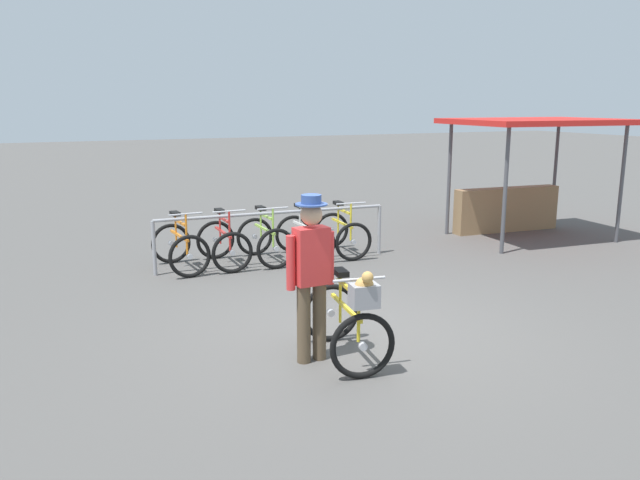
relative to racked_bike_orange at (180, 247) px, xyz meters
The scene contains 10 objects.
ground_plane 3.85m from the racked_bike_orange, 70.34° to the right, with size 80.00×80.00×0.00m, color #514F4C.
bike_rack_rail 1.55m from the racked_bike_orange, ahead, with size 3.91×0.22×0.88m.
racked_bike_orange is the anchor object (origin of this frame).
racked_bike_red 0.70m from the racked_bike_orange, ahead, with size 0.67×1.11×0.97m.
racked_bike_lime 1.40m from the racked_bike_orange, ahead, with size 0.67×1.09×0.97m.
racked_bike_white 2.10m from the racked_bike_orange, ahead, with size 0.68×1.12×0.98m.
racked_bike_yellow 2.80m from the racked_bike_orange, ahead, with size 0.74×1.16×0.98m.
featured_bicycle 4.45m from the racked_bike_orange, 80.20° to the right, with size 0.81×1.24×1.09m.
person_with_featured_bike 4.22m from the racked_bike_orange, 84.01° to the right, with size 0.53×0.32×1.72m.
market_stall 6.84m from the racked_bike_orange, ahead, with size 3.25×2.51×2.30m.
Camera 1 is at (-3.32, -6.17, 2.61)m, focal length 35.61 mm.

